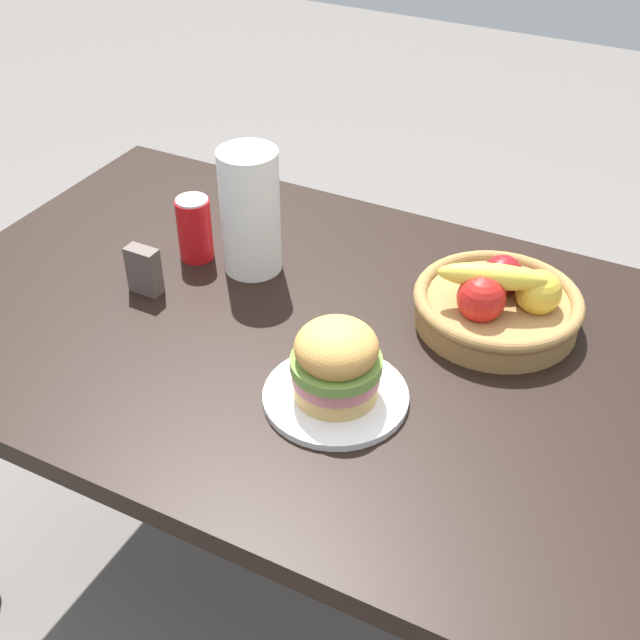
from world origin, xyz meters
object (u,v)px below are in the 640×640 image
Objects in this scene: paper_towel_roll at (250,212)px; fruit_basket at (498,302)px; sandwich at (336,362)px; napkin_holder at (144,270)px; plate at (336,396)px; soda_can at (195,229)px.

fruit_basket is at bearing 4.77° from paper_towel_roll.
napkin_holder is (-0.44, 0.10, -0.03)m from sandwich.
sandwich is 0.58× the size of paper_towel_roll.
fruit_basket reaches higher than plate.
sandwich is at bearing 0.00° from plate.
plate is 0.07m from sandwich.
plate is at bearing -40.63° from paper_towel_roll.
paper_towel_roll is (-0.31, 0.26, 0.11)m from plate.
soda_can is 0.58m from fruit_basket.
paper_towel_roll is (-0.46, -0.04, 0.07)m from fruit_basket.
fruit_basket is at bearing 62.15° from sandwich.
napkin_holder is (-0.02, -0.14, -0.02)m from soda_can.
sandwich is at bearing -30.05° from soda_can.
soda_can is at bearing 149.95° from plate.
soda_can is (-0.42, 0.24, -0.01)m from sandwich.
plate is 0.45m from napkin_holder.
soda_can is 1.40× the size of napkin_holder.
fruit_basket is (0.16, 0.30, -0.03)m from sandwich.
plate is 1.62× the size of sandwich.
soda_can reaches higher than napkin_holder.
fruit_basket is at bearing 62.15° from plate.
sandwich is 0.45m from napkin_holder.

